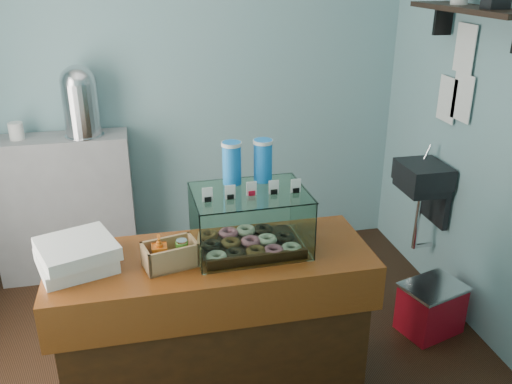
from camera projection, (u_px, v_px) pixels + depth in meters
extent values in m
plane|color=black|center=(211.00, 365.00, 3.27)|extent=(3.50, 3.50, 0.00)
cube|color=#7AAAB2|center=(177.00, 84.00, 4.08)|extent=(3.50, 0.04, 2.80)
cube|color=#7AAAB2|center=(275.00, 321.00, 1.38)|extent=(3.50, 0.04, 2.80)
cube|color=#7AAAB2|center=(509.00, 124.00, 3.07)|extent=(0.04, 3.00, 2.80)
cube|color=black|center=(423.00, 174.00, 3.73)|extent=(0.30, 0.35, 0.15)
cube|color=black|center=(437.00, 199.00, 3.83)|extent=(0.04, 0.30, 0.35)
cylinder|color=silver|center=(427.00, 153.00, 3.79)|extent=(0.02, 0.02, 0.12)
cylinder|color=silver|center=(417.00, 220.00, 3.86)|extent=(0.04, 0.04, 0.45)
cube|color=black|center=(472.00, 9.00, 3.08)|extent=(0.25, 1.00, 0.03)
cube|color=black|center=(443.00, 21.00, 3.49)|extent=(0.12, 0.03, 0.18)
cube|color=white|center=(462.00, 98.00, 3.45)|extent=(0.01, 0.21, 0.30)
cube|color=white|center=(447.00, 99.00, 3.63)|extent=(0.01, 0.21, 0.30)
cube|color=white|center=(465.00, 49.00, 3.38)|extent=(0.01, 0.21, 0.30)
cube|color=#41200C|center=(215.00, 334.00, 2.88)|extent=(1.50, 0.56, 0.84)
cube|color=#4A2009|center=(212.00, 260.00, 2.71)|extent=(1.60, 0.60, 0.06)
cube|color=#4A2009|center=(222.00, 312.00, 2.50)|extent=(1.60, 0.04, 0.18)
cube|color=gray|center=(66.00, 207.00, 4.07)|extent=(1.00, 0.32, 1.10)
cube|color=#301D0E|center=(250.00, 246.00, 2.76)|extent=(0.51, 0.37, 0.02)
torus|color=silver|center=(217.00, 257.00, 2.61)|extent=(0.10, 0.10, 0.03)
torus|color=black|center=(236.00, 254.00, 2.63)|extent=(0.10, 0.10, 0.03)
torus|color=brown|center=(255.00, 252.00, 2.65)|extent=(0.10, 0.10, 0.03)
torus|color=#DE688A|center=(274.00, 250.00, 2.67)|extent=(0.10, 0.10, 0.03)
torus|color=silver|center=(292.00, 248.00, 2.69)|extent=(0.10, 0.10, 0.03)
torus|color=black|center=(213.00, 245.00, 2.71)|extent=(0.10, 0.10, 0.03)
torus|color=brown|center=(232.00, 243.00, 2.73)|extent=(0.10, 0.10, 0.03)
torus|color=#DE688A|center=(250.00, 241.00, 2.75)|extent=(0.10, 0.10, 0.03)
torus|color=silver|center=(268.00, 239.00, 2.77)|extent=(0.10, 0.10, 0.03)
torus|color=black|center=(286.00, 237.00, 2.79)|extent=(0.10, 0.10, 0.03)
torus|color=brown|center=(209.00, 235.00, 2.82)|extent=(0.10, 0.10, 0.03)
torus|color=#DE688A|center=(227.00, 233.00, 2.84)|extent=(0.10, 0.10, 0.03)
torus|color=silver|center=(245.00, 231.00, 2.86)|extent=(0.10, 0.10, 0.03)
torus|color=black|center=(262.00, 229.00, 2.88)|extent=(0.10, 0.10, 0.03)
cube|color=white|center=(260.00, 239.00, 2.53)|extent=(0.55, 0.02, 0.30)
cube|color=white|center=(241.00, 205.00, 2.89)|extent=(0.55, 0.02, 0.30)
cube|color=white|center=(195.00, 227.00, 2.65)|extent=(0.02, 0.40, 0.30)
cube|color=white|center=(302.00, 215.00, 2.77)|extent=(0.02, 0.40, 0.30)
cube|color=white|center=(250.00, 193.00, 2.65)|extent=(0.58, 0.43, 0.01)
cube|color=white|center=(207.00, 193.00, 2.54)|extent=(0.05, 0.01, 0.07)
cube|color=black|center=(207.00, 198.00, 2.55)|extent=(0.03, 0.02, 0.02)
cube|color=white|center=(230.00, 191.00, 2.56)|extent=(0.05, 0.01, 0.07)
cube|color=black|center=(230.00, 196.00, 2.57)|extent=(0.03, 0.02, 0.02)
cube|color=white|center=(252.00, 189.00, 2.59)|extent=(0.05, 0.01, 0.07)
cube|color=red|center=(252.00, 194.00, 2.60)|extent=(0.03, 0.02, 0.02)
cube|color=white|center=(274.00, 187.00, 2.61)|extent=(0.05, 0.01, 0.07)
cube|color=black|center=(274.00, 192.00, 2.62)|extent=(0.03, 0.02, 0.02)
cube|color=white|center=(295.00, 185.00, 2.64)|extent=(0.05, 0.01, 0.07)
cube|color=black|center=(295.00, 190.00, 2.65)|extent=(0.03, 0.02, 0.02)
cylinder|color=#1A7FE2|center=(232.00, 163.00, 2.71)|extent=(0.09, 0.09, 0.22)
cylinder|color=white|center=(231.00, 144.00, 2.67)|extent=(0.10, 0.10, 0.02)
cylinder|color=#1A7FE2|center=(263.00, 160.00, 2.74)|extent=(0.09, 0.09, 0.22)
cylinder|color=white|center=(263.00, 142.00, 2.70)|extent=(0.10, 0.10, 0.02)
cube|color=tan|center=(171.00, 264.00, 2.60)|extent=(0.28, 0.21, 0.01)
cube|color=tan|center=(175.00, 261.00, 2.52)|extent=(0.25, 0.07, 0.12)
cube|color=tan|center=(166.00, 248.00, 2.64)|extent=(0.25, 0.07, 0.12)
cube|color=tan|center=(146.00, 260.00, 2.53)|extent=(0.05, 0.15, 0.12)
cube|color=tan|center=(194.00, 249.00, 2.63)|extent=(0.05, 0.15, 0.12)
imported|color=#D05B13|center=(160.00, 251.00, 2.55)|extent=(0.09, 0.09, 0.16)
cylinder|color=#499629|center=(182.00, 251.00, 2.60)|extent=(0.06, 0.06, 0.10)
cylinder|color=silver|center=(182.00, 241.00, 2.58)|extent=(0.05, 0.05, 0.01)
cube|color=white|center=(76.00, 261.00, 2.58)|extent=(0.42, 0.42, 0.07)
cube|color=white|center=(77.00, 249.00, 2.55)|extent=(0.43, 0.43, 0.07)
cylinder|color=silver|center=(85.00, 135.00, 3.88)|extent=(0.27, 0.27, 0.01)
cylinder|color=silver|center=(81.00, 109.00, 3.80)|extent=(0.25, 0.25, 0.37)
sphere|color=silver|center=(78.00, 83.00, 3.73)|extent=(0.25, 0.25, 0.25)
cube|color=#B80E1E|center=(431.00, 309.00, 3.53)|extent=(0.43, 0.37, 0.32)
cube|color=silver|center=(434.00, 287.00, 3.46)|extent=(0.45, 0.39, 0.02)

